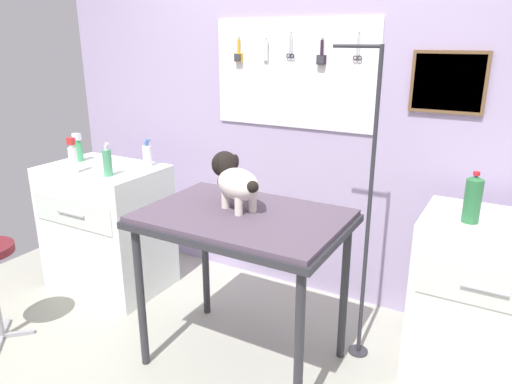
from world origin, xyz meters
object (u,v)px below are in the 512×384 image
detangler_spray (73,158)px  counter_left (108,227)px  grooming_table (243,229)px  cabinet_right (484,301)px  grooming_arm (366,224)px  dog (234,180)px  soda_bottle (473,199)px

detangler_spray → counter_left: bearing=80.0°
grooming_table → cabinet_right: 1.29m
cabinet_right → grooming_arm: bearing=-167.3°
grooming_arm → dog: bearing=-152.4°
soda_bottle → grooming_table: bearing=-157.1°
detangler_spray → soda_bottle: size_ratio=0.92×
grooming_arm → counter_left: bearing=-176.7°
dog → counter_left: dog is taller
grooming_table → counter_left: counter_left is taller
grooming_arm → cabinet_right: (0.60, 0.14, -0.35)m
grooming_arm → detangler_spray: size_ratio=7.30×
grooming_table → detangler_spray: size_ratio=4.48×
dog → soda_bottle: size_ratio=1.50×
grooming_arm → detangler_spray: 1.89m
dog → soda_bottle: dog is taller
grooming_table → dog: dog is taller
grooming_table → detangler_spray: 1.34m
cabinet_right → counter_left: bearing=-174.3°
detangler_spray → soda_bottle: (2.34, 0.35, 0.01)m
dog → cabinet_right: 1.43m
grooming_table → counter_left: bearing=168.1°
grooming_arm → cabinet_right: grooming_arm is taller
grooming_table → soda_bottle: 1.12m
grooming_table → grooming_arm: 0.65m
grooming_arm → dog: size_ratio=4.50×
grooming_table → counter_left: size_ratio=1.17×
counter_left → cabinet_right: bearing=5.7°
dog → grooming_table: bearing=-33.4°
counter_left → detangler_spray: 0.58m
counter_left → detangler_spray: detangler_spray is taller
dog → counter_left: (-1.20, 0.22, -0.58)m
dog → soda_bottle: 1.16m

